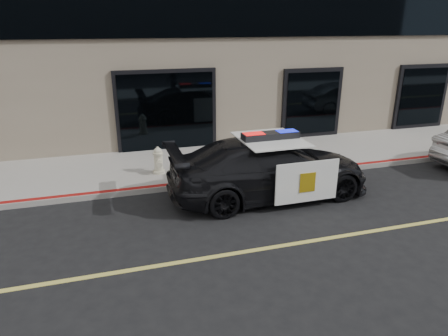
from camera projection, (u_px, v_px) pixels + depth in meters
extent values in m
plane|color=black|center=(271.00, 248.00, 8.15)|extent=(120.00, 120.00, 0.00)
cube|color=gray|center=(208.00, 163.00, 12.86)|extent=(60.00, 3.50, 0.15)
imported|color=black|center=(269.00, 168.00, 10.37)|extent=(2.29, 5.35, 1.54)
cube|color=white|center=(307.00, 182.00, 9.53)|extent=(1.64, 0.06, 1.02)
cube|color=white|center=(270.00, 155.00, 11.51)|extent=(1.64, 0.06, 1.02)
cube|color=white|center=(270.00, 139.00, 10.10)|extent=(1.56, 1.86, 0.03)
cube|color=gold|center=(308.00, 182.00, 9.50)|extent=(0.41, 0.02, 0.49)
cube|color=black|center=(270.00, 136.00, 10.07)|extent=(1.48, 0.40, 0.18)
cube|color=red|center=(254.00, 137.00, 9.94)|extent=(0.52, 0.34, 0.17)
cube|color=#0C19CC|center=(287.00, 134.00, 10.19)|extent=(0.52, 0.34, 0.17)
cylinder|color=beige|center=(159.00, 171.00, 11.77)|extent=(0.36, 0.36, 0.08)
cylinder|color=beige|center=(158.00, 162.00, 11.67)|extent=(0.26, 0.26, 0.50)
cylinder|color=beige|center=(158.00, 153.00, 11.58)|extent=(0.31, 0.31, 0.06)
sphere|color=beige|center=(158.00, 151.00, 11.55)|extent=(0.23, 0.23, 0.23)
cylinder|color=beige|center=(158.00, 148.00, 11.52)|extent=(0.07, 0.07, 0.07)
cylinder|color=beige|center=(158.00, 158.00, 11.80)|extent=(0.13, 0.12, 0.13)
cylinder|color=beige|center=(159.00, 162.00, 11.49)|extent=(0.13, 0.12, 0.13)
cylinder|color=beige|center=(159.00, 164.00, 11.49)|extent=(0.17, 0.14, 0.17)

